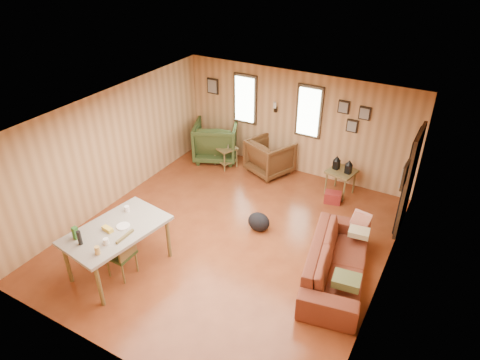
% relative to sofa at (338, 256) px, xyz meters
% --- Properties ---
extents(room, '(5.54, 6.04, 2.44)m').
position_rel_sofa_xyz_m(room, '(-1.91, 0.33, 0.76)').
color(room, brown).
rests_on(room, ground).
extents(sofa, '(1.07, 2.37, 0.89)m').
position_rel_sofa_xyz_m(sofa, '(0.00, 0.00, 0.00)').
color(sofa, brown).
rests_on(sofa, ground).
extents(recliner_brown, '(1.15, 1.12, 0.92)m').
position_rel_sofa_xyz_m(recliner_brown, '(-2.51, 2.65, 0.01)').
color(recliner_brown, '#4F3117').
rests_on(recliner_brown, ground).
extents(recliner_green, '(1.33, 1.30, 1.06)m').
position_rel_sofa_xyz_m(recliner_green, '(-3.99, 2.65, 0.08)').
color(recliner_green, '#2F3F1C').
rests_on(recliner_green, ground).
extents(end_table, '(0.63, 0.61, 0.63)m').
position_rel_sofa_xyz_m(end_table, '(-3.58, 2.42, -0.09)').
color(end_table, brown).
rests_on(end_table, ground).
extents(side_table, '(0.65, 0.65, 0.88)m').
position_rel_sofa_xyz_m(side_table, '(-0.77, 2.55, 0.15)').
color(side_table, brown).
rests_on(side_table, ground).
extents(cooler, '(0.38, 0.31, 0.24)m').
position_rel_sofa_xyz_m(cooler, '(-0.78, 2.14, -0.33)').
color(cooler, maroon).
rests_on(cooler, ground).
extents(backpack, '(0.50, 0.42, 0.38)m').
position_rel_sofa_xyz_m(backpack, '(-1.71, 0.52, -0.26)').
color(backpack, black).
rests_on(backpack, ground).
extents(sofa_pillows, '(0.64, 1.78, 0.36)m').
position_rel_sofa_xyz_m(sofa_pillows, '(0.20, 0.19, 0.06)').
color(sofa_pillows, '#505B33').
rests_on(sofa_pillows, sofa).
extents(dining_table, '(1.22, 1.78, 1.09)m').
position_rel_sofa_xyz_m(dining_table, '(-3.26, -1.59, 0.32)').
color(dining_table, gray).
rests_on(dining_table, ground).
extents(dining_chair, '(0.40, 0.40, 0.89)m').
position_rel_sofa_xyz_m(dining_chair, '(-3.07, -1.67, 0.05)').
color(dining_chair, '#2F3F1C').
rests_on(dining_chair, ground).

